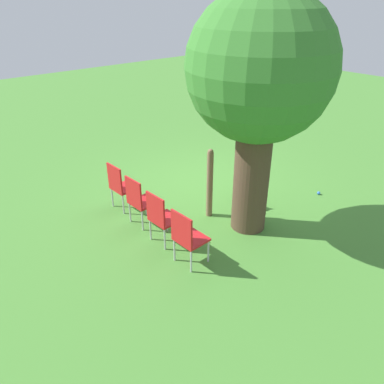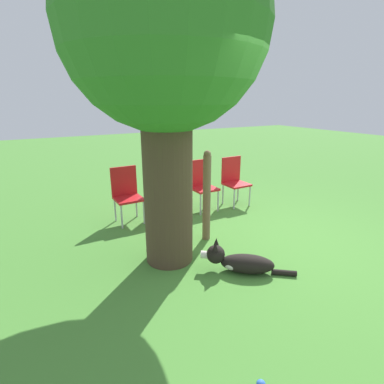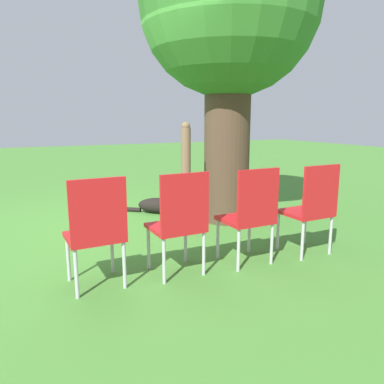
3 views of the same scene
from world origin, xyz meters
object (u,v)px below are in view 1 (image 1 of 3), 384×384
at_px(fence_post, 210,183).
at_px(tennis_ball, 319,193).
at_px(red_chair_0, 120,184).
at_px(red_chair_3, 187,236).
at_px(red_chair_2, 161,216).
at_px(red_chair_1, 139,199).
at_px(dog, 248,195).
at_px(oak_tree, 260,75).

xyz_separation_m(fence_post, tennis_ball, (-2.26, 0.93, -0.64)).
xyz_separation_m(red_chair_0, red_chair_3, (0.17, 2.11, 0.00)).
height_order(fence_post, red_chair_3, fence_post).
bearing_deg(tennis_ball, red_chair_2, -13.52).
xyz_separation_m(fence_post, red_chair_1, (1.14, -0.60, -0.15)).
relative_size(dog, fence_post, 0.71).
bearing_deg(fence_post, dog, 172.51).
relative_size(oak_tree, tennis_ball, 56.86).
relative_size(oak_tree, fence_post, 2.90).
height_order(fence_post, red_chair_2, fence_post).
distance_m(dog, tennis_ball, 1.54).
xyz_separation_m(fence_post, red_chair_2, (1.19, 0.10, -0.15)).
height_order(red_chair_2, red_chair_3, same).
bearing_deg(oak_tree, red_chair_3, 3.03).
distance_m(dog, red_chair_3, 2.33).
height_order(fence_post, tennis_ball, fence_post).
bearing_deg(red_chair_0, fence_post, -51.42).
height_order(red_chair_1, tennis_ball, red_chair_1).
relative_size(oak_tree, red_chair_2, 4.16).
distance_m(red_chair_0, tennis_ball, 4.05).
relative_size(dog, red_chair_0, 1.02).
distance_m(dog, red_chair_2, 2.18).
bearing_deg(oak_tree, fence_post, -69.96).
relative_size(fence_post, tennis_ball, 19.58).
distance_m(red_chair_0, red_chair_2, 1.41).
bearing_deg(red_chair_3, fence_post, 31.63).
relative_size(red_chair_2, red_chair_3, 1.00).
bearing_deg(red_chair_1, red_chair_0, 84.36).
xyz_separation_m(fence_post, red_chair_3, (1.25, 0.80, -0.15)).
bearing_deg(dog, red_chair_3, -34.95).
bearing_deg(red_chair_2, oak_tree, -24.28).
bearing_deg(red_chair_2, red_chair_1, 84.36).
bearing_deg(fence_post, tennis_ball, 157.61).
xyz_separation_m(red_chair_3, tennis_ball, (-3.51, 0.13, -0.49)).
height_order(red_chair_0, red_chair_1, same).
xyz_separation_m(red_chair_1, red_chair_3, (0.11, 1.40, 0.00)).
xyz_separation_m(dog, fence_post, (0.95, -0.13, 0.54)).
height_order(fence_post, red_chair_0, fence_post).
bearing_deg(red_chair_2, red_chair_0, 84.36).
bearing_deg(red_chair_1, oak_tree, -44.52).
distance_m(red_chair_1, red_chair_2, 0.70).
height_order(oak_tree, dog, oak_tree).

